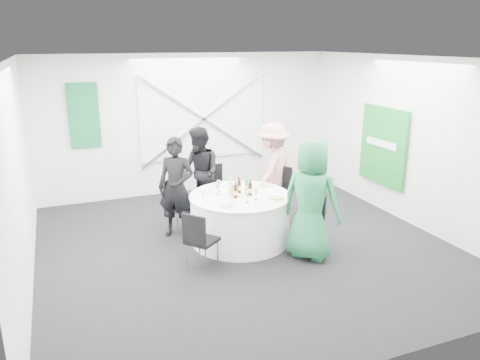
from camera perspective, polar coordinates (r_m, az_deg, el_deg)
name	(u,v)px	position (r m, az deg, el deg)	size (l,w,h in m)	color
floor	(245,246)	(7.26, 0.59, -8.00)	(6.00, 6.00, 0.00)	black
ceiling	(245,58)	(6.60, 0.67, 14.66)	(6.00, 6.00, 0.00)	white
wall_back	(189,124)	(9.58, -6.29, 6.77)	(6.00, 6.00, 0.00)	silver
wall_front	(375,233)	(4.32, 16.11, -6.24)	(6.00, 6.00, 0.00)	silver
wall_left	(19,179)	(6.33, -25.35, 0.09)	(6.00, 6.00, 0.00)	silver
wall_right	(410,141)	(8.39, 19.99, 4.45)	(6.00, 6.00, 0.00)	silver
window_panel	(203,119)	(9.61, -4.51, 7.45)	(2.60, 0.03, 1.60)	silver
window_brace_a	(204,119)	(9.57, -4.43, 7.41)	(0.05, 0.05, 3.16)	silver
window_brace_b	(204,119)	(9.57, -4.43, 7.41)	(0.05, 0.05, 3.16)	silver
green_banner	(84,116)	(9.16, -18.49, 7.46)	(0.55, 0.04, 1.20)	#166E3B
green_sign	(383,146)	(8.84, 17.02, 3.97)	(0.05, 1.20, 1.40)	#178128
banquet_table	(240,218)	(7.28, 0.00, -4.67)	(1.56, 1.56, 0.76)	white
chair_back	(214,187)	(8.24, -3.21, -0.89)	(0.44, 0.45, 0.94)	black
chair_back_left	(176,202)	(7.64, -7.76, -2.64)	(0.58, 0.58, 0.90)	black
chair_back_right	(278,188)	(8.23, 4.70, -1.02)	(0.58, 0.58, 0.92)	black
chair_front_right	(316,212)	(7.07, 9.21, -3.84)	(0.63, 0.62, 0.99)	black
chair_front_left	(199,237)	(6.37, -5.05, -6.96)	(0.53, 0.53, 0.83)	black
person_man_back_left	(176,188)	(7.42, -7.78, -0.95)	(0.59, 0.39, 1.61)	black
person_man_back	(200,173)	(8.19, -4.92, 0.84)	(0.78, 0.43, 1.61)	black
person_woman_pink	(272,170)	(8.27, 3.98, 1.25)	(1.08, 0.50, 1.68)	#DC918E
person_woman_green	(311,200)	(6.67, 8.66, -2.44)	(0.85, 0.55, 1.74)	#227E49
plate_back	(222,185)	(7.61, -2.20, -0.65)	(0.29, 0.29, 0.01)	white
plate_back_left	(206,192)	(7.29, -4.14, -1.48)	(0.27, 0.27, 0.01)	white
plate_back_right	(264,185)	(7.60, 2.96, -0.62)	(0.29, 0.29, 0.04)	white
plate_front_right	(277,199)	(6.96, 4.48, -2.29)	(0.28, 0.28, 0.04)	white
plate_front_left	(224,204)	(6.74, -1.95, -2.98)	(0.27, 0.27, 0.01)	white
napkin	(226,204)	(6.66, -1.66, -2.94)	(0.16, 0.11, 0.05)	white
beer_bottle_a	(231,189)	(7.09, -1.07, -1.12)	(0.06, 0.06, 0.27)	#3D190B
beer_bottle_b	(239,187)	(7.24, -0.11, -0.81)	(0.06, 0.06, 0.25)	#3D190B
beer_bottle_c	(250,189)	(7.11, 1.27, -1.14)	(0.06, 0.06, 0.26)	#3D190B
beer_bottle_d	(236,192)	(7.00, -0.54, -1.42)	(0.06, 0.06, 0.26)	#3D190B
green_water_bottle	(247,186)	(7.20, 0.83, -0.74)	(0.08, 0.08, 0.30)	#41AB5A
clear_water_bottle	(231,189)	(7.04, -1.14, -1.12)	(0.08, 0.08, 0.31)	white
wine_glass_a	(217,186)	(7.16, -2.80, -0.79)	(0.07, 0.07, 0.17)	white
wine_glass_b	(247,195)	(6.78, 0.91, -1.79)	(0.07, 0.07, 0.17)	white
wine_glass_c	(240,179)	(7.52, 0.01, 0.08)	(0.07, 0.07, 0.17)	white
wine_glass_d	(219,183)	(7.32, -2.58, -0.41)	(0.07, 0.07, 0.17)	white
wine_glass_e	(256,192)	(6.90, 1.98, -1.46)	(0.07, 0.07, 0.17)	white
fork_a	(239,184)	(7.70, -0.18, -0.46)	(0.01, 0.15, 0.01)	silver
knife_a	(216,186)	(7.57, -2.91, -0.79)	(0.01, 0.15, 0.01)	silver
fork_b	(210,203)	(6.81, -3.66, -2.82)	(0.01, 0.15, 0.01)	silver
knife_b	(232,207)	(6.62, -1.04, -3.36)	(0.01, 0.15, 0.01)	silver
fork_c	(206,190)	(7.39, -4.11, -1.26)	(0.01, 0.15, 0.01)	silver
knife_c	(203,197)	(7.07, -4.58, -2.11)	(0.01, 0.15, 0.01)	silver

